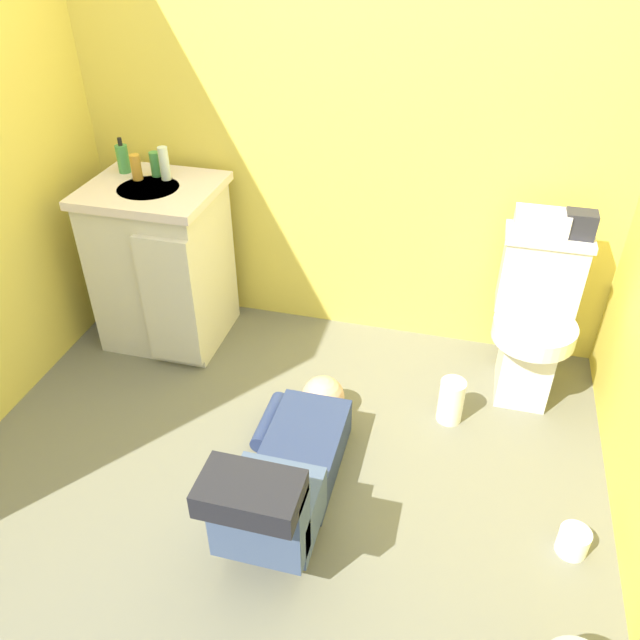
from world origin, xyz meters
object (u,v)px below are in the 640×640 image
at_px(bottle_clear, 164,163).
at_px(faucet, 162,164).
at_px(toiletry_bag, 580,224).
at_px(toilet, 533,320).
at_px(vanity_cabinet, 163,264).
at_px(paper_towel_roll, 451,401).
at_px(soap_dispenser, 123,158).
at_px(toilet_paper_roll, 573,541).
at_px(person_plumber, 287,471).
at_px(tissue_box, 542,221).
at_px(bottle_green, 155,164).
at_px(bottle_amber, 136,167).

bearing_deg(bottle_clear, faucet, 127.09).
height_order(toiletry_bag, bottle_clear, bottle_clear).
xyz_separation_m(toilet, vanity_cabinet, (-1.76, -0.03, 0.05)).
height_order(faucet, toiletry_bag, faucet).
relative_size(faucet, paper_towel_roll, 0.48).
xyz_separation_m(vanity_cabinet, toiletry_bag, (1.86, 0.12, 0.39)).
relative_size(soap_dispenser, toilet_paper_roll, 1.51).
relative_size(toilet, person_plumber, 0.70).
relative_size(toilet, soap_dispenser, 4.52).
relative_size(paper_towel_roll, toilet_paper_roll, 1.90).
bearing_deg(toilet, faucet, 176.27).
bearing_deg(bottle_clear, soap_dispenser, 172.37).
relative_size(faucet, person_plumber, 0.09).
height_order(toilet, toiletry_bag, toiletry_bag).
height_order(person_plumber, soap_dispenser, soap_dispenser).
distance_m(tissue_box, soap_dispenser, 1.91).
xyz_separation_m(toilet, person_plumber, (-0.85, -0.94, -0.19)).
relative_size(tissue_box, bottle_green, 1.93).
bearing_deg(bottle_green, bottle_amber, -138.13).
distance_m(toilet, vanity_cabinet, 1.76).
distance_m(vanity_cabinet, soap_dispenser, 0.52).
distance_m(soap_dispenser, bottle_green, 0.17).
xyz_separation_m(faucet, tissue_box, (1.72, -0.02, -0.07)).
bearing_deg(bottle_clear, bottle_amber, -165.59).
xyz_separation_m(bottle_amber, toilet_paper_roll, (2.03, -0.92, -0.83)).
distance_m(toiletry_bag, paper_towel_roll, 0.91).
height_order(person_plumber, toilet_paper_roll, person_plumber).
bearing_deg(vanity_cabinet, tissue_box, 4.06).
bearing_deg(person_plumber, tissue_box, 51.83).
bearing_deg(toilet, paper_towel_roll, -133.20).
height_order(faucet, person_plumber, faucet).
bearing_deg(soap_dispenser, tissue_box, -0.13).
xyz_separation_m(tissue_box, bottle_clear, (-1.68, -0.03, 0.10)).
relative_size(toilet, bottle_clear, 4.91).
bearing_deg(toilet_paper_roll, toiletry_bag, 94.49).
bearing_deg(tissue_box, toilet_paper_roll, -76.94).
relative_size(vanity_cabinet, faucet, 8.20).
bearing_deg(person_plumber, toiletry_bag, 47.01).
distance_m(tissue_box, bottle_green, 1.74).
relative_size(toiletry_bag, soap_dispenser, 0.75).
xyz_separation_m(toiletry_bag, bottle_green, (-1.89, 0.00, 0.07)).
xyz_separation_m(faucet, person_plumber, (0.91, -1.05, -0.69)).
bearing_deg(person_plumber, soap_dispenser, 136.83).
height_order(person_plumber, bottle_clear, bottle_clear).
distance_m(toilet, bottle_green, 1.86).
relative_size(bottle_green, paper_towel_roll, 0.54).
distance_m(toilet, person_plumber, 1.28).
height_order(vanity_cabinet, person_plumber, vanity_cabinet).
bearing_deg(toilet, soap_dispenser, 177.22).
height_order(tissue_box, soap_dispenser, soap_dispenser).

